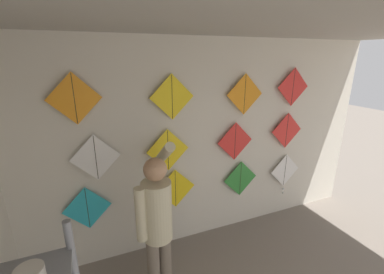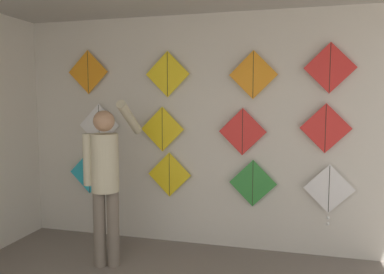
% 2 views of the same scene
% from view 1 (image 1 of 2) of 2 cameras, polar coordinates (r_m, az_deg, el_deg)
% --- Properties ---
extents(back_panel, '(5.46, 0.06, 2.80)m').
position_cam_1_polar(back_panel, '(3.52, 2.21, -1.80)').
color(back_panel, beige).
rests_on(back_panel, ground).
extents(ceiling_slab, '(5.46, 4.73, 0.04)m').
position_cam_1_polar(ceiling_slab, '(1.74, 34.12, 23.20)').
color(ceiling_slab, '#A8A399').
extents(shopkeeper, '(0.44, 0.68, 1.79)m').
position_cam_1_polar(shopkeeper, '(2.69, -7.73, -17.91)').
color(shopkeeper, '#726656').
rests_on(shopkeeper, ground).
extents(kite_0, '(0.55, 0.01, 0.55)m').
position_cam_1_polar(kite_0, '(3.40, -22.23, -14.44)').
color(kite_0, '#28B2C6').
extents(kite_1, '(0.55, 0.01, 0.55)m').
position_cam_1_polar(kite_1, '(3.51, -3.72, -11.35)').
color(kite_1, yellow).
extents(kite_2, '(0.55, 0.01, 0.55)m').
position_cam_1_polar(kite_2, '(3.94, 10.70, -9.07)').
color(kite_2, '#338C38').
extents(kite_3, '(0.55, 0.04, 0.69)m').
position_cam_1_polar(kite_3, '(4.45, 19.92, -7.28)').
color(kite_3, white).
extents(kite_4, '(0.55, 0.01, 0.55)m').
position_cam_1_polar(kite_4, '(3.12, -20.61, -4.30)').
color(kite_4, white).
extents(kite_5, '(0.55, 0.01, 0.55)m').
position_cam_1_polar(kite_5, '(3.25, -5.37, -2.92)').
color(kite_5, yellow).
extents(kite_6, '(0.55, 0.01, 0.55)m').
position_cam_1_polar(kite_6, '(3.65, 9.54, -0.97)').
color(kite_6, red).
extents(kite_7, '(0.55, 0.01, 0.55)m').
position_cam_1_polar(kite_7, '(4.17, 20.30, 1.35)').
color(kite_7, red).
extents(kite_8, '(0.55, 0.01, 0.55)m').
position_cam_1_polar(kite_8, '(2.95, -24.70, 7.72)').
color(kite_8, orange).
extents(kite_9, '(0.55, 0.01, 0.55)m').
position_cam_1_polar(kite_9, '(3.11, -4.46, 8.84)').
color(kite_9, yellow).
extents(kite_10, '(0.55, 0.01, 0.55)m').
position_cam_1_polar(kite_10, '(3.56, 11.64, 9.26)').
color(kite_10, orange).
extents(kite_11, '(0.55, 0.01, 0.55)m').
position_cam_1_polar(kite_11, '(4.07, 21.54, 10.29)').
color(kite_11, red).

